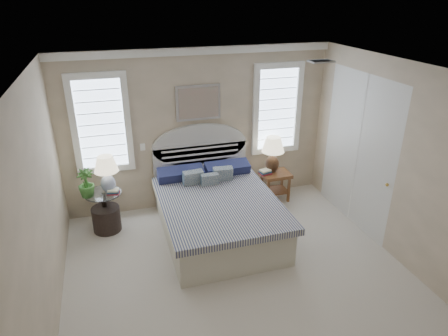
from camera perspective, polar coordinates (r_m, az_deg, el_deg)
floor at (r=5.31m, az=3.37°, el=-17.14°), size 4.50×5.00×0.01m
ceiling at (r=4.07m, az=4.31°, el=12.75°), size 4.50×5.00×0.01m
wall_back at (r=6.74m, az=-3.64°, el=5.49°), size 4.50×0.02×2.70m
wall_left at (r=4.38m, az=-25.34°, el=-7.87°), size 0.02×5.00×2.70m
wall_right at (r=5.67m, az=25.64°, el=-0.67°), size 0.02×5.00×2.70m
crown_molding at (r=6.41m, az=-3.86°, el=16.38°), size 4.50×0.08×0.12m
hvac_vent at (r=5.30m, az=13.70°, el=14.59°), size 0.30×0.20×0.02m
switch_plate at (r=6.66m, az=-11.55°, el=2.96°), size 0.08×0.01×0.12m
window_left at (r=6.49m, az=-17.15°, el=6.03°), size 0.90×0.06×1.60m
window_right at (r=7.08m, az=7.54°, el=8.37°), size 0.90×0.06×1.60m
painting at (r=6.57m, az=-3.66°, el=9.27°), size 0.74×0.04×0.58m
closet_door at (r=6.56m, az=18.55°, el=2.30°), size 0.02×1.80×2.40m
bed at (r=6.22m, az=-1.15°, el=-5.94°), size 1.72×2.28×1.47m
side_table_left at (r=6.56m, az=-16.67°, el=-5.30°), size 0.56×0.56×0.63m
nightstand_right at (r=7.19m, az=7.35°, el=-1.74°), size 0.50×0.40×0.53m
floor_pot at (r=6.60m, az=-16.43°, el=-6.98°), size 0.51×0.51×0.39m
lamp_left at (r=6.32m, az=-16.44°, el=-0.29°), size 0.48×0.48×0.60m
lamp_right at (r=7.04m, az=7.00°, el=2.50°), size 0.43×0.43×0.65m
potted_plant at (r=6.32m, az=-19.13°, el=-2.06°), size 0.29×0.29×0.44m
books_left at (r=6.36m, az=-15.53°, el=-3.29°), size 0.20×0.15×0.07m
books_right at (r=7.05m, az=5.91°, el=-0.57°), size 0.23×0.19×0.08m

